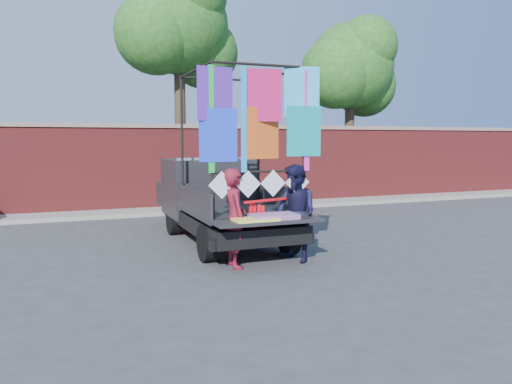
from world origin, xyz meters
name	(u,v)px	position (x,y,z in m)	size (l,w,h in m)	color
ground	(234,261)	(0.00, 0.00, 0.00)	(90.00, 90.00, 0.00)	#38383A
brick_wall	(158,167)	(0.00, 7.00, 1.33)	(30.00, 0.45, 2.61)	maroon
curb	(163,211)	(0.00, 6.30, 0.06)	(30.00, 1.20, 0.12)	gray
tree_mid	(180,29)	(1.02, 8.12, 5.70)	(4.20, 3.30, 7.73)	#38281C
tree_right	(352,69)	(7.52, 8.12, 4.75)	(4.20, 3.30, 6.62)	#38281C
pickup_truck	(215,198)	(0.36, 2.29, 0.85)	(2.15, 5.40, 3.40)	black
woman	(234,218)	(-0.11, -0.37, 0.84)	(0.61, 0.40, 1.67)	maroon
man	(296,213)	(1.02, -0.38, 0.85)	(0.83, 0.65, 1.71)	#151432
streamer_bundle	(260,212)	(0.35, -0.39, 0.92)	(0.90, 0.33, 0.64)	red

